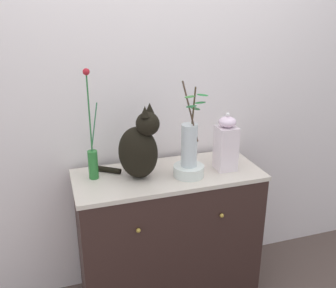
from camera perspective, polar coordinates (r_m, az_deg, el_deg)
name	(u,v)px	position (r m, az deg, el deg)	size (l,w,h in m)	color
wall_back	(153,89)	(2.34, -2.32, 8.26)	(4.40, 0.08, 2.60)	white
sideboard	(168,237)	(2.42, 0.00, -13.77)	(1.09, 0.48, 0.87)	#34211E
cat_sitting	(139,148)	(2.09, -4.38, -0.54)	(0.38, 0.32, 0.43)	black
vase_slim_green	(92,155)	(2.13, -11.29, -1.61)	(0.07, 0.05, 0.62)	#2A7532
bowl_porcelain	(189,171)	(2.16, 3.13, -4.02)	(0.17, 0.17, 0.06)	white
vase_glass_clear	(190,143)	(2.10, 3.26, 0.13)	(0.17, 0.16, 0.49)	silver
jar_lidded_porcelain	(226,144)	(2.22, 8.73, -0.01)	(0.11, 0.11, 0.35)	white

